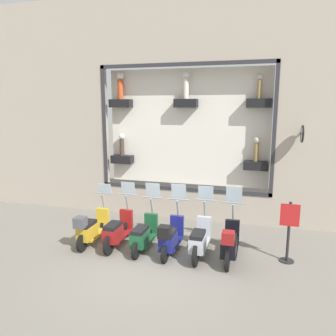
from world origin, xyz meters
The scene contains 9 objects.
ground_plane centered at (0.00, 0.00, 0.00)m, with size 120.00×120.00×0.00m, color gray.
building_facade centered at (3.60, 0.00, 3.73)m, with size 1.17×36.00×7.35m.
scooter_black_0 centered at (0.64, -1.83, 0.47)m, with size 1.80×0.61×1.69m.
scooter_silver_1 centered at (0.71, -1.08, 0.45)m, with size 1.81×0.60×1.66m.
scooter_navy_2 centered at (0.64, -0.32, 0.46)m, with size 1.79×0.60×1.67m.
scooter_green_3 centered at (0.70, 0.44, 0.42)m, with size 1.79×0.60×1.65m.
scooter_red_4 centered at (0.70, 1.20, 0.44)m, with size 1.81×0.60×1.63m.
scooter_yellow_5 centered at (0.63, 1.96, 0.46)m, with size 1.79×0.61×1.53m.
shop_sign_post centered at (1.00, -3.21, 0.82)m, with size 0.36×0.45×1.53m.
Camera 1 is at (-7.06, -2.42, 3.80)m, focal length 35.00 mm.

